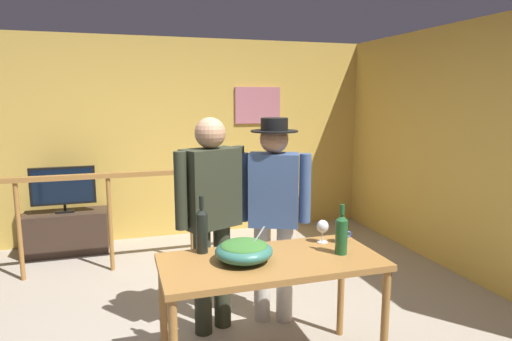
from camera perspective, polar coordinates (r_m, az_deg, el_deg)
name	(u,v)px	position (r m, az deg, el deg)	size (l,w,h in m)	color
back_wall	(169,139)	(5.74, -11.14, 4.03)	(5.33, 0.10, 2.50)	gold
side_wall_right	(450,148)	(5.01, 23.69, 2.64)	(0.10, 4.13, 2.50)	gold
framed_picture	(258,105)	(5.90, 0.22, 8.41)	(0.62, 0.03, 0.47)	#BA6E7D
stair_railing	(165,201)	(4.76, -11.63, -3.89)	(3.44, 0.10, 1.07)	#9E6B33
tv_console	(67,232)	(5.58, -23.20, -7.32)	(0.90, 0.40, 0.48)	#38281E
flat_screen_tv	(63,186)	(5.43, -23.60, -1.89)	(0.69, 0.12, 0.53)	black
serving_table	(271,272)	(2.86, 1.99, -12.92)	(1.39, 0.65, 0.78)	#9E6B33
salad_bowl	(244,250)	(2.76, -1.57, -10.21)	(0.36, 0.36, 0.21)	#337060
wine_glass	(323,227)	(3.13, 8.58, -7.24)	(0.08, 0.08, 0.16)	silver
wine_bottle_green	(341,234)	(2.92, 10.96, -7.98)	(0.08, 0.08, 0.33)	#1E5628
wine_bottle_dark	(202,230)	(2.91, -6.99, -7.58)	(0.08, 0.08, 0.38)	black
mug_blue	(342,236)	(3.17, 10.97, -8.23)	(0.12, 0.08, 0.10)	#3866B2
person_standing_left	(211,207)	(3.31, -5.77, -4.73)	(0.56, 0.36, 1.64)	#2D3323
person_standing_right	(274,204)	(3.44, 2.30, -4.31)	(0.53, 0.36, 1.62)	beige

